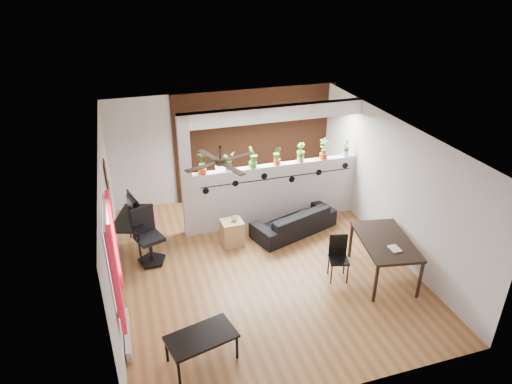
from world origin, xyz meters
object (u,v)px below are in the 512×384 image
Objects in this scene: potted_plant_5 at (324,148)px; cube_shelf at (232,232)px; coffee_table at (201,338)px; potted_plant_0 at (202,162)px; computer_desk at (132,220)px; potted_plant_1 at (228,161)px; potted_plant_3 at (277,155)px; cup at (234,219)px; sofa at (294,221)px; office_chair at (148,240)px; potted_plant_2 at (253,156)px; potted_plant_6 at (346,147)px; ceiling_fan at (220,163)px; dining_table at (385,244)px; potted_plant_4 at (301,152)px; folding_chair at (338,253)px.

potted_plant_5 is 0.88× the size of cube_shelf.
potted_plant_0 is at bearing 77.72° from coffee_table.
potted_plant_1 is at bearing 9.66° from computer_desk.
computer_desk is at bearing -173.64° from potted_plant_3.
cup is at bearing -163.91° from potted_plant_5.
cube_shelf is at bearing 180.00° from cup.
potted_plant_5 is 2.65m from cube_shelf.
office_chair is at bearing -15.07° from sofa.
sofa is at bearing -37.64° from potted_plant_2.
potted_plant_3 is at bearing 25.42° from cube_shelf.
potted_plant_1 is 1.17m from cup.
ceiling_fan is at bearing -150.49° from potted_plant_6.
potted_plant_6 is (0.53, 0.00, -0.04)m from potted_plant_5.
dining_table is at bearing 98.63° from sofa.
office_chair is 1.02× the size of coffee_table.
cube_shelf is 0.48× the size of office_chair.
computer_desk is (-1.89, 0.28, 0.45)m from cube_shelf.
potted_plant_6 reaches higher than dining_table.
sofa is at bearing -70.18° from potted_plant_3.
coffee_table is (-1.28, -3.44, -1.16)m from potted_plant_1.
potted_plant_4 is 3.59m from office_chair.
cup is (-1.11, -0.62, -1.00)m from potted_plant_3.
potted_plant_2 reaches higher than potted_plant_6.
folding_chair is (-0.66, -2.23, -1.09)m from potted_plant_5.
computer_desk is at bearing -175.26° from potted_plant_5.
cup is (-2.69, -0.62, -0.98)m from potted_plant_6.
potted_plant_4 is 0.24× the size of sofa.
folding_chair is at bearing 77.88° from sofa.
potted_plant_6 is at bearing -176.30° from sofa.
ceiling_fan reaches higher than sofa.
sofa is at bearing -0.37° from cube_shelf.
potted_plant_4 is (1.05, 0.00, -0.02)m from potted_plant_2.
potted_plant_5 is 0.26× the size of sofa.
potted_plant_3 reaches higher than coffee_table.
potted_plant_6 is (2.11, 0.00, -0.04)m from potted_plant_2.
potted_plant_5 is at bearing 45.50° from coffee_table.
computer_desk is (-4.10, -0.34, -0.88)m from potted_plant_5.
office_chair is 1.29× the size of folding_chair.
dining_table is (2.23, -2.46, -0.88)m from potted_plant_1.
potted_plant_3 is 0.79× the size of cube_shelf.
potted_plant_4 is 2.47m from folding_chair.
sofa is 1.64× the size of coffee_table.
office_chair is at bearing -59.24° from computer_desk.
potted_plant_4 is 3.23× the size of cup.
office_chair is 2.74m from coffee_table.
potted_plant_1 is 1.05m from potted_plant_3.
ceiling_fan is 3.28m from dining_table.
potted_plant_2 is 3.12m from dining_table.
cup is at bearing 67.20° from ceiling_fan.
cube_shelf is 0.31m from cup.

